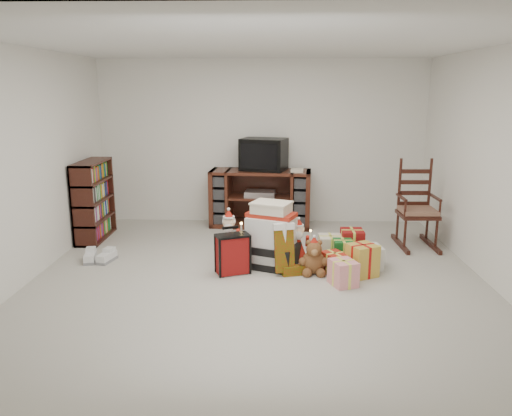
# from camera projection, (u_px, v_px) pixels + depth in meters

# --- Properties ---
(room) EXTENTS (5.01, 5.01, 2.51)m
(room) POSITION_uv_depth(u_px,v_px,m) (258.00, 167.00, 5.26)
(room) COLOR beige
(room) RESTS_ON ground
(tv_stand) EXTENTS (1.55, 0.66, 0.86)m
(tv_stand) POSITION_uv_depth(u_px,v_px,m) (260.00, 198.00, 7.59)
(tv_stand) COLOR #4E1D16
(tv_stand) RESTS_ON floor
(bookshelf) EXTENTS (0.30, 0.90, 1.10)m
(bookshelf) POSITION_uv_depth(u_px,v_px,m) (94.00, 202.00, 6.93)
(bookshelf) COLOR #3B1810
(bookshelf) RESTS_ON floor
(rocking_chair) EXTENTS (0.50, 0.81, 1.20)m
(rocking_chair) POSITION_uv_depth(u_px,v_px,m) (416.00, 215.00, 6.66)
(rocking_chair) COLOR #3B1810
(rocking_chair) RESTS_ON floor
(gift_pile) EXTENTS (0.73, 0.64, 0.76)m
(gift_pile) POSITION_uv_depth(u_px,v_px,m) (271.00, 239.00, 5.86)
(gift_pile) COLOR black
(gift_pile) RESTS_ON floor
(red_suitcase) EXTENTS (0.40, 0.30, 0.54)m
(red_suitcase) POSITION_uv_depth(u_px,v_px,m) (233.00, 254.00, 5.65)
(red_suitcase) COLOR maroon
(red_suitcase) RESTS_ON floor
(stocking) EXTENTS (0.30, 0.19, 0.61)m
(stocking) POSITION_uv_depth(u_px,v_px,m) (284.00, 249.00, 5.60)
(stocking) COLOR #0F730C
(stocking) RESTS_ON floor
(teddy_bear) EXTENTS (0.27, 0.23, 0.39)m
(teddy_bear) POSITION_uv_depth(u_px,v_px,m) (314.00, 259.00, 5.66)
(teddy_bear) COLOR brown
(teddy_bear) RESTS_ON floor
(santa_figurine) EXTENTS (0.27, 0.26, 0.56)m
(santa_figurine) POSITION_uv_depth(u_px,v_px,m) (298.00, 246.00, 5.99)
(santa_figurine) COLOR #A41C11
(santa_figurine) RESTS_ON floor
(mrs_claus_figurine) EXTENTS (0.32, 0.30, 0.66)m
(mrs_claus_figurine) POSITION_uv_depth(u_px,v_px,m) (229.00, 242.00, 6.05)
(mrs_claus_figurine) COLOR #A41C11
(mrs_claus_figurine) RESTS_ON floor
(sneaker_pair) EXTENTS (0.40, 0.33, 0.11)m
(sneaker_pair) POSITION_uv_depth(u_px,v_px,m) (99.00, 257.00, 6.09)
(sneaker_pair) COLOR silver
(sneaker_pair) RESTS_ON floor
(gift_cluster) EXTENTS (0.81, 1.18, 0.28)m
(gift_cluster) POSITION_uv_depth(u_px,v_px,m) (349.00, 256.00, 5.87)
(gift_cluster) COLOR #A52212
(gift_cluster) RESTS_ON floor
(crt_television) EXTENTS (0.75, 0.63, 0.48)m
(crt_television) POSITION_uv_depth(u_px,v_px,m) (264.00, 154.00, 7.46)
(crt_television) COLOR black
(crt_television) RESTS_ON tv_stand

